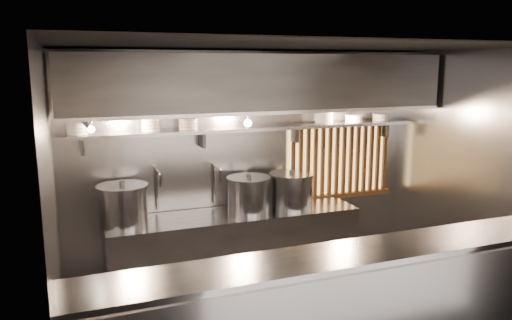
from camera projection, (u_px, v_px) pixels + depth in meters
ceiling at (302, 46)px, 4.63m from camera, size 4.50×4.50×0.00m
wall_back at (247, 165)px, 6.26m from camera, size 4.50×0.00×4.50m
wall_left at (53, 217)px, 4.09m from camera, size 0.00×3.00×3.00m
wall_right at (478, 175)px, 5.68m from camera, size 0.00×3.00×3.00m
serving_counter at (348, 316)px, 4.16m from camera, size 4.50×0.56×1.13m
cooking_bench at (235, 249)px, 5.99m from camera, size 3.00×0.70×0.90m
bowl_shelf at (252, 128)px, 6.01m from camera, size 4.40×0.34×0.04m
exhaust_hood at (259, 83)px, 5.70m from camera, size 4.40×0.81×0.65m
wood_screen at (340, 160)px, 6.68m from camera, size 1.56×0.09×1.04m
faucet_left at (158, 182)px, 5.75m from camera, size 0.04×0.30×0.50m
faucet_right at (216, 177)px, 6.00m from camera, size 0.04×0.30×0.50m
heat_lamp at (88, 123)px, 4.87m from camera, size 0.25×0.35×0.20m
pendant_bulb at (248, 123)px, 5.85m from camera, size 0.09×0.09×0.19m
stock_pot_left at (123, 205)px, 5.45m from camera, size 0.70×0.70×0.49m
stock_pot_mid at (249, 194)px, 5.96m from camera, size 0.54×0.54×0.46m
stock_pot_right at (291, 190)px, 6.14m from camera, size 0.65×0.65×0.47m
bowl_stack_0 at (77, 129)px, 5.29m from camera, size 0.23×0.23×0.13m
bowl_stack_1 at (151, 124)px, 5.56m from camera, size 0.23×0.23×0.17m
bowl_stack_2 at (188, 124)px, 5.71m from camera, size 0.23×0.23×0.13m
bowl_stack_3 at (324, 117)px, 6.33m from camera, size 0.24×0.24×0.17m
bowl_stack_4 at (354, 118)px, 6.49m from camera, size 0.24×0.24×0.09m
bowl_stack_5 at (380, 117)px, 6.64m from camera, size 0.22×0.22×0.09m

